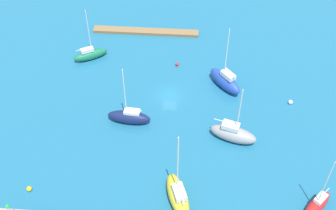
{
  "coord_description": "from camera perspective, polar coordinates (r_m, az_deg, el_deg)",
  "views": [
    {
      "loc": [
        -4.08,
        57.47,
        54.99
      ],
      "look_at": [
        0.0,
        3.86,
        1.5
      ],
      "focal_mm": 46.65,
      "sensor_mm": 36.0,
      "label": 1
    }
  ],
  "objects": [
    {
      "name": "water",
      "position": [
        79.64,
        0.21,
        1.19
      ],
      "size": [
        160.0,
        160.0,
        0.0
      ],
      "primitive_type": "plane",
      "color": "#1E668C",
      "rests_on": "ground"
    },
    {
      "name": "pier_dock",
      "position": [
        94.8,
        -2.91,
        9.57
      ],
      "size": [
        22.52,
        2.03,
        0.64
      ],
      "primitive_type": "cube",
      "color": "olive",
      "rests_on": "ground"
    },
    {
      "name": "sailboat_blue_center_basin",
      "position": [
        81.05,
        7.47,
        3.19
      ],
      "size": [
        6.8,
        7.55,
        12.76
      ],
      "rotation": [
        0.0,
        0.0,
        5.4
      ],
      "color": "#2347B2",
      "rests_on": "water"
    },
    {
      "name": "sailboat_gray_along_channel",
      "position": [
        72.19,
        8.5,
        -3.69
      ],
      "size": [
        8.18,
        4.89,
        11.29
      ],
      "rotation": [
        0.0,
        0.0,
        2.84
      ],
      "color": "gray",
      "rests_on": "water"
    },
    {
      "name": "sailboat_navy_lone_south",
      "position": [
        74.48,
        -5.09,
        -1.54
      ],
      "size": [
        7.57,
        2.86,
        11.71
      ],
      "rotation": [
        0.0,
        0.0,
        6.2
      ],
      "color": "#141E4C",
      "rests_on": "water"
    },
    {
      "name": "sailboat_red_lone_north",
      "position": [
        67.39,
        18.93,
        -12.14
      ],
      "size": [
        5.33,
        5.68,
        11.02
      ],
      "rotation": [
        0.0,
        0.0,
        0.84
      ],
      "color": "red",
      "rests_on": "water"
    },
    {
      "name": "sailboat_yellow_west_end",
      "position": [
        64.09,
        1.3,
        -11.72
      ],
      "size": [
        5.03,
        8.23,
        13.76
      ],
      "rotation": [
        0.0,
        0.0,
        5.05
      ],
      "color": "yellow",
      "rests_on": "water"
    },
    {
      "name": "sailboat_green_mid_basin",
      "position": [
        88.45,
        -10.12,
        6.55
      ],
      "size": [
        6.9,
        5.09,
        11.16
      ],
      "rotation": [
        0.0,
        0.0,
        3.66
      ],
      "color": "#19724C",
      "rests_on": "water"
    },
    {
      "name": "mooring_buoy_yellow",
      "position": [
        69.2,
        -17.68,
        -10.39
      ],
      "size": [
        0.8,
        0.8,
        0.8
      ],
      "primitive_type": "sphere",
      "color": "yellow",
      "rests_on": "water"
    },
    {
      "name": "mooring_buoy_white",
      "position": [
        80.95,
        15.71,
        0.37
      ],
      "size": [
        0.8,
        0.8,
        0.8
      ],
      "primitive_type": "sphere",
      "color": "white",
      "rests_on": "water"
    },
    {
      "name": "mooring_buoy_red",
      "position": [
        85.95,
        1.19,
        5.36
      ],
      "size": [
        0.67,
        0.67,
        0.67
      ],
      "primitive_type": "sphere",
      "color": "red",
      "rests_on": "water"
    }
  ]
}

